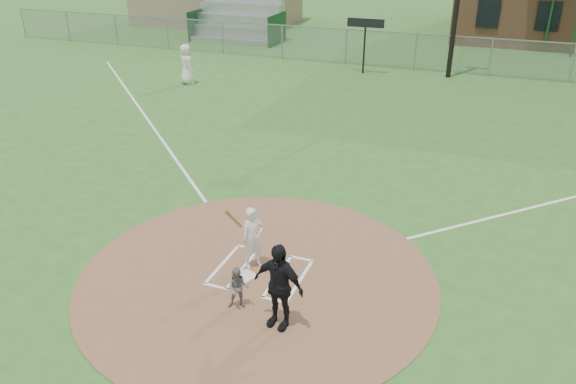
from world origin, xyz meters
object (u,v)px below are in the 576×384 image
(home_plate, at_px, (246,276))
(catcher, at_px, (238,288))
(batter_at_plate, at_px, (253,238))
(ondeck_player, at_px, (186,64))
(umpire, at_px, (278,286))

(home_plate, xyz_separation_m, catcher, (0.34, -1.10, 0.47))
(home_plate, distance_m, catcher, 1.25)
(catcher, distance_m, batter_at_plate, 1.67)
(home_plate, height_order, catcher, catcher)
(home_plate, bearing_deg, ondeck_player, 124.28)
(catcher, distance_m, umpire, 1.13)
(home_plate, relative_size, ondeck_player, 0.22)
(catcher, bearing_deg, umpire, -32.51)
(catcher, bearing_deg, batter_at_plate, 82.76)
(catcher, bearing_deg, ondeck_player, 103.24)
(umpire, relative_size, batter_at_plate, 1.07)
(catcher, height_order, ondeck_player, ondeck_player)
(catcher, relative_size, ondeck_player, 0.49)
(batter_at_plate, bearing_deg, umpire, -52.99)
(ondeck_player, bearing_deg, home_plate, 162.28)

